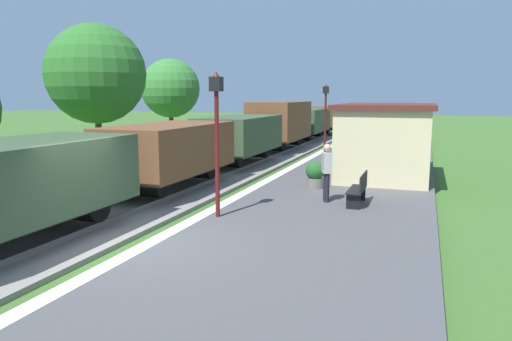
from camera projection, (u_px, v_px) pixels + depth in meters
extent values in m
plane|color=#3D6628|center=(129.00, 255.00, 10.22)|extent=(160.00, 160.00, 0.00)
cube|color=#4C4C4F|center=(273.00, 267.00, 9.16)|extent=(6.00, 60.00, 0.25)
cube|color=silver|center=(145.00, 245.00, 10.05)|extent=(0.36, 60.00, 0.01)
cube|color=gray|center=(39.00, 241.00, 11.00)|extent=(3.80, 60.00, 0.12)
cube|color=slate|center=(64.00, 239.00, 10.74)|extent=(0.07, 60.00, 0.14)
cube|color=slate|center=(14.00, 233.00, 11.22)|extent=(0.07, 60.00, 0.14)
cube|color=#384C33|center=(15.00, 180.00, 10.26)|extent=(2.50, 5.60, 1.60)
cube|color=black|center=(17.00, 209.00, 10.36)|extent=(2.10, 5.15, 0.50)
cylinder|color=black|center=(75.00, 203.00, 12.07)|extent=(1.56, 0.84, 0.84)
cylinder|color=black|center=(103.00, 185.00, 13.11)|extent=(0.20, 0.30, 0.20)
cube|color=brown|center=(169.00, 148.00, 16.41)|extent=(2.50, 5.60, 1.60)
cube|color=black|center=(170.00, 167.00, 16.51)|extent=(2.10, 5.15, 0.50)
cylinder|color=black|center=(194.00, 167.00, 18.22)|extent=(1.56, 0.84, 0.84)
cylinder|color=black|center=(141.00, 183.00, 14.88)|extent=(1.56, 0.84, 0.84)
cylinder|color=black|center=(207.00, 157.00, 19.26)|extent=(0.20, 0.30, 0.20)
cylinder|color=black|center=(119.00, 181.00, 13.76)|extent=(0.20, 0.30, 0.20)
cube|color=#384C33|center=(240.00, 134.00, 22.56)|extent=(2.50, 5.60, 1.60)
cube|color=black|center=(240.00, 147.00, 22.66)|extent=(2.10, 5.15, 0.50)
cylinder|color=black|center=(253.00, 149.00, 24.37)|extent=(1.56, 0.84, 0.84)
cylinder|color=black|center=(225.00, 157.00, 21.03)|extent=(1.56, 0.84, 0.84)
cylinder|color=black|center=(260.00, 142.00, 25.41)|extent=(0.20, 0.30, 0.20)
cylinder|color=black|center=(214.00, 155.00, 19.91)|extent=(0.20, 0.30, 0.20)
cube|color=brown|center=(280.00, 120.00, 28.67)|extent=(2.50, 5.60, 2.20)
cube|color=black|center=(280.00, 136.00, 28.81)|extent=(2.10, 5.15, 0.50)
cylinder|color=black|center=(288.00, 138.00, 30.52)|extent=(1.56, 0.84, 0.84)
cylinder|color=black|center=(271.00, 143.00, 27.18)|extent=(1.56, 0.84, 0.84)
cylinder|color=black|center=(293.00, 133.00, 31.56)|extent=(0.20, 0.30, 0.20)
cylinder|color=black|center=(264.00, 141.00, 26.06)|extent=(0.20, 0.30, 0.20)
cube|color=#384C33|center=(306.00, 120.00, 34.86)|extent=(2.50, 5.60, 1.60)
cube|color=black|center=(306.00, 129.00, 34.96)|extent=(2.10, 5.15, 0.50)
cylinder|color=black|center=(311.00, 131.00, 36.67)|extent=(1.56, 0.84, 0.84)
cylinder|color=black|center=(300.00, 134.00, 33.33)|extent=(1.56, 0.84, 0.84)
cylinder|color=black|center=(315.00, 127.00, 37.71)|extent=(0.20, 0.30, 0.20)
cylinder|color=black|center=(295.00, 132.00, 32.21)|extent=(0.20, 0.30, 0.20)
cube|color=brown|center=(324.00, 116.00, 41.02)|extent=(2.50, 5.60, 1.60)
cube|color=black|center=(324.00, 124.00, 41.12)|extent=(2.10, 5.15, 0.50)
cylinder|color=black|center=(328.00, 126.00, 42.83)|extent=(1.56, 0.84, 0.84)
cylinder|color=black|center=(319.00, 128.00, 39.48)|extent=(1.56, 0.84, 0.84)
cylinder|color=black|center=(330.00, 122.00, 43.87)|extent=(0.20, 0.30, 0.20)
cylinder|color=black|center=(317.00, 126.00, 38.37)|extent=(0.20, 0.30, 0.20)
cube|color=beige|center=(386.00, 143.00, 18.62)|extent=(3.20, 5.50, 2.60)
cube|color=#51231E|center=(388.00, 106.00, 18.41)|extent=(3.50, 5.80, 0.18)
cube|color=black|center=(340.00, 140.00, 18.11)|extent=(0.03, 0.90, 0.80)
cube|color=black|center=(356.00, 190.00, 13.77)|extent=(0.42, 1.50, 0.04)
cube|color=black|center=(363.00, 181.00, 13.67)|extent=(0.04, 1.50, 0.45)
cube|color=black|center=(353.00, 202.00, 13.25)|extent=(0.38, 0.06, 0.42)
cube|color=black|center=(359.00, 193.00, 14.37)|extent=(0.38, 0.06, 0.42)
cylinder|color=black|center=(327.00, 188.00, 14.08)|extent=(0.15, 0.15, 0.86)
cylinder|color=black|center=(326.00, 187.00, 14.24)|extent=(0.15, 0.15, 0.86)
cube|color=#B2ADA8|center=(327.00, 163.00, 14.05)|extent=(0.37, 0.44, 0.60)
sphere|color=tan|center=(327.00, 148.00, 13.98)|extent=(0.22, 0.22, 0.22)
cylinder|color=slate|center=(315.00, 183.00, 16.29)|extent=(0.56, 0.56, 0.34)
sphere|color=#235B23|center=(315.00, 171.00, 16.22)|extent=(0.64, 0.64, 0.64)
cylinder|color=#591414|center=(217.00, 155.00, 12.22)|extent=(0.11, 0.11, 3.20)
cube|color=black|center=(216.00, 84.00, 11.95)|extent=(0.28, 0.28, 0.36)
sphere|color=#F2E5BF|center=(216.00, 84.00, 11.95)|extent=(0.20, 0.20, 0.20)
cone|color=#591414|center=(216.00, 74.00, 11.91)|extent=(0.20, 0.20, 0.16)
cylinder|color=#591414|center=(325.00, 124.00, 25.16)|extent=(0.11, 0.11, 3.20)
cube|color=black|center=(326.00, 90.00, 24.89)|extent=(0.28, 0.28, 0.36)
sphere|color=#F2E5BF|center=(326.00, 90.00, 24.89)|extent=(0.20, 0.20, 0.20)
cone|color=#591414|center=(326.00, 85.00, 24.85)|extent=(0.20, 0.20, 0.16)
cylinder|color=#4C3823|center=(99.00, 141.00, 21.52)|extent=(0.28, 0.28, 2.65)
sphere|color=#2D6B28|center=(96.00, 74.00, 21.07)|extent=(4.33, 4.33, 4.33)
cylinder|color=#4C3823|center=(172.00, 130.00, 30.38)|extent=(0.28, 0.28, 2.43)
sphere|color=#387A33|center=(170.00, 88.00, 29.98)|extent=(3.64, 3.64, 3.64)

